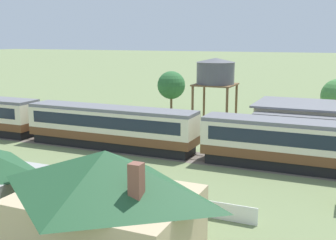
% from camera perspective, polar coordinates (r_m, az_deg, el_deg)
% --- Properties ---
extents(ground_plane, '(600.00, 600.00, 0.00)m').
position_cam_1_polar(ground_plane, '(38.81, -2.21, -4.57)').
color(ground_plane, '#707F51').
extents(passenger_train, '(54.01, 3.23, 4.00)m').
position_cam_1_polar(passenger_train, '(40.62, -7.49, -0.74)').
color(passenger_train, brown).
rests_on(passenger_train, ground_plane).
extents(railway_track, '(110.83, 3.60, 0.04)m').
position_cam_1_polar(railway_track, '(39.35, -2.67, -4.34)').
color(railway_track, '#665B51').
rests_on(railway_track, ground_plane).
extents(station_building, '(9.95, 9.12, 3.96)m').
position_cam_1_polar(station_building, '(45.06, 18.15, -0.30)').
color(station_building, '#BCB293').
rests_on(station_building, ground_plane).
extents(water_tower, '(4.60, 4.60, 8.21)m').
position_cam_1_polar(water_tower, '(49.56, 6.45, 6.43)').
color(water_tower, brown).
rests_on(water_tower, ground_plane).
extents(cottage_dark_green_roof_3, '(8.90, 6.68, 5.24)m').
position_cam_1_polar(cottage_dark_green_roof_3, '(20.81, -8.33, -10.81)').
color(cottage_dark_green_roof_3, tan).
rests_on(cottage_dark_green_roof_3, ground_plane).
extents(yard_tree_0, '(3.90, 3.90, 5.96)m').
position_cam_1_polar(yard_tree_0, '(58.83, 0.45, 4.74)').
color(yard_tree_0, brown).
rests_on(yard_tree_0, ground_plane).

